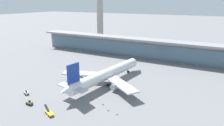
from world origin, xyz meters
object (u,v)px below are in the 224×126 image
Objects in this scene: service_truck_mid_apron_yellow at (49,113)px; service_truck_on_taxiway_white at (26,93)px; service_truck_under_wing_yellow at (84,72)px; service_truck_by_tail_olive at (29,103)px; service_truck_near_nose_grey at (81,80)px; safety_cone_delta at (108,110)px; safety_cone_alpha at (103,104)px; control_tower at (100,4)px; airliner_on_stand at (106,75)px; safety_cone_charlie at (117,114)px; safety_cone_bravo at (93,99)px.

service_truck_mid_apron_yellow is 2.04× the size of service_truck_on_taxiway_white.
service_truck_under_wing_yellow is 43.46m from service_truck_by_tail_olive.
service_truck_near_nose_grey is 12.28× the size of safety_cone_delta.
control_tower is at bearing 121.49° from safety_cone_alpha.
safety_cone_charlie is (19.50, -25.01, -5.01)m from airliner_on_stand.
airliner_on_stand is at bearing 116.71° from safety_cone_alpha.
safety_cone_bravo is at bearing 18.92° from service_truck_on_taxiway_white.
control_tower is (-30.13, 118.97, 39.01)m from service_truck_on_taxiway_white.
control_tower reaches higher than safety_cone_alpha.
service_truck_under_wing_yellow is (-19.50, 7.99, -4.52)m from airliner_on_stand.
service_truck_under_wing_yellow is 9.88× the size of safety_cone_bravo.
safety_cone_delta is at bearing 168.70° from safety_cone_charlie.
airliner_on_stand reaches higher than service_truck_near_nose_grey.
control_tower is at bearing 114.79° from service_truck_under_wing_yellow.
control_tower reaches higher than airliner_on_stand.
airliner_on_stand is 21.56m from service_truck_under_wing_yellow.
safety_cone_alpha is at bearing 12.32° from service_truck_on_taxiway_white.
service_truck_near_nose_grey is 33.40m from safety_cone_delta.
safety_cone_alpha is at bearing -19.08° from safety_cone_bravo.
safety_cone_bravo and safety_cone_delta have the same top height.
safety_cone_bravo is at bearing 67.44° from service_truck_mid_apron_yellow.
service_truck_by_tail_olive is at bearing -34.10° from service_truck_on_taxiway_white.
safety_cone_alpha is 1.00× the size of safety_cone_bravo.
service_truck_under_wing_yellow is at bearing 117.41° from service_truck_near_nose_grey.
service_truck_by_tail_olive is 4.22× the size of safety_cone_bravo.
control_tower is at bearing 104.21° from service_truck_on_taxiway_white.
service_truck_mid_apron_yellow is at bearing -67.37° from control_tower.
control_tower is (-37.88, 82.01, 39.08)m from service_truck_under_wing_yellow.
service_truck_under_wing_yellow is 41.49m from safety_cone_alpha.
airliner_on_stand is 14.15m from service_truck_near_nose_grey.
service_truck_mid_apron_yellow is at bearing -20.13° from service_truck_on_taxiway_white.
control_tower reaches higher than service_truck_mid_apron_yellow.
safety_cone_charlie is at bearing -11.30° from safety_cone_delta.
control_tower reaches higher than safety_cone_delta.
safety_cone_delta is at bearing 19.13° from service_truck_by_tail_olive.
safety_cone_bravo is at bearing -48.75° from service_truck_under_wing_yellow.
safety_cone_alpha is (23.04, -15.42, -1.39)m from service_truck_near_nose_grey.
safety_cone_bravo is at bearing 153.24° from safety_cone_delta.
airliner_on_stand is at bearing -57.48° from control_tower.
service_truck_under_wing_yellow reaches higher than safety_cone_alpha.
service_truck_on_taxiway_white is 4.74× the size of safety_cone_bravo.
service_truck_mid_apron_yellow is 9.66× the size of safety_cone_bravo.
service_truck_on_taxiway_white is (-9.55, 6.47, 0.00)m from service_truck_by_tail_olive.
safety_cone_alpha and safety_cone_charlie have the same top height.
airliner_on_stand is 90.52× the size of safety_cone_bravo.
service_truck_under_wing_yellow is 0.09× the size of control_tower.
safety_cone_alpha is (29.94, -28.73, -0.49)m from service_truck_under_wing_yellow.
service_truck_mid_apron_yellow is (15.23, -45.38, 0.00)m from service_truck_under_wing_yellow.
service_truck_on_taxiway_white is 38.59m from safety_cone_alpha.
safety_cone_charlie and safety_cone_delta have the same top height.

